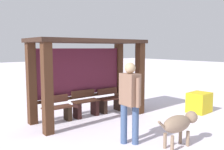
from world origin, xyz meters
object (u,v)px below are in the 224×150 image
Objects in this scene: bus_shelter at (87,63)px; dog at (179,124)px; bench_left_inside at (57,111)px; bench_center_inside at (86,105)px; bench_right_inside at (110,102)px; person_walking at (130,97)px; grit_bin at (199,102)px.

bus_shelter is 2.95× the size of dog.
bench_left_inside reaches higher than dog.
bus_shelter reaches higher than bench_center_inside.
bench_right_inside reaches higher than dog.
bench_right_inside is at bearing -0.01° from bench_left_inside.
bench_center_inside is 0.47× the size of person_walking.
dog is (0.32, -2.97, -1.10)m from bus_shelter.
bench_left_inside is 1.00× the size of bench_center_inside.
person_walking is at bearing -118.97° from bench_right_inside.
bus_shelter reaches higher than person_walking.
grit_bin is at bearing -39.95° from bench_right_inside.
bus_shelter is at bearing 80.41° from person_walking.
bus_shelter is 2.34m from person_walking.
grit_bin is (3.05, -1.71, -1.26)m from bus_shelter.
bench_right_inside is at bearing 61.03° from person_walking.
grit_bin is at bearing 8.78° from person_walking.
bench_right_inside is 2.79m from grit_bin.
bench_left_inside is at bearing 179.99° from bench_right_inside.
bench_left_inside is 2.48m from person_walking.
bench_center_inside is at bearing 95.98° from dog.
bench_left_inside is 3.30m from dog.
bench_right_inside is (0.91, 0.09, -1.26)m from bus_shelter.
dog is at bearing -46.48° from person_walking.
bench_right_inside is 0.47× the size of person_walking.
bench_right_inside is at bearing 5.44° from bus_shelter.
dog is at bearing -155.15° from grit_bin.
bench_center_inside is (0.00, 0.09, -1.25)m from bus_shelter.
grit_bin is (3.05, -1.79, -0.02)m from bench_center_inside.
person_walking is 2.45× the size of grit_bin.
bus_shelter is 4.09× the size of bench_center_inside.
grit_bin is at bearing 24.85° from dog.
dog is at bearing -83.85° from bus_shelter.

